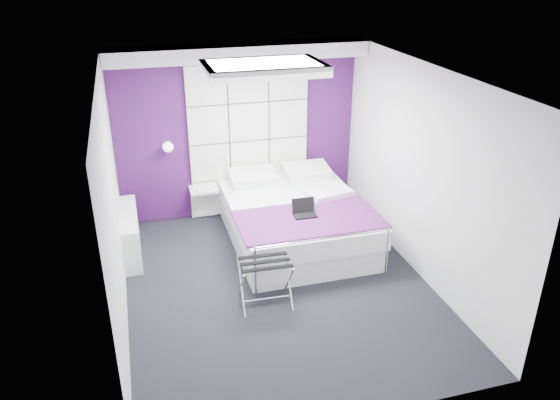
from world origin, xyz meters
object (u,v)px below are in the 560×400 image
object	(u,v)px
bed	(295,220)
luggage_rack	(265,283)
wall_lamp	(168,146)
laptop	(304,211)
radiator	(130,233)
nightstand	(204,189)

from	to	relation	value
bed	luggage_rack	bearing A→B (deg)	-120.12
wall_lamp	bed	world-z (taller)	wall_lamp
laptop	bed	bearing A→B (deg)	87.57
luggage_rack	laptop	world-z (taller)	laptop
wall_lamp	radiator	xyz separation A→B (m)	(-0.64, -0.76, -0.92)
laptop	luggage_rack	bearing A→B (deg)	-128.63
bed	nightstand	xyz separation A→B (m)	(-1.13, 0.99, 0.18)
bed	laptop	bearing A→B (deg)	-93.73
wall_lamp	luggage_rack	bearing A→B (deg)	-71.09
luggage_rack	nightstand	bearing A→B (deg)	101.37
bed	wall_lamp	bearing A→B (deg)	147.00
nightstand	bed	bearing A→B (deg)	-41.42
radiator	laptop	distance (m)	2.35
wall_lamp	radiator	world-z (taller)	wall_lamp
wall_lamp	radiator	bearing A→B (deg)	-130.10
wall_lamp	bed	xyz separation A→B (m)	(1.59, -1.03, -0.89)
bed	nightstand	world-z (taller)	bed
laptop	nightstand	bearing A→B (deg)	128.61
nightstand	laptop	bearing A→B (deg)	-52.69
luggage_rack	radiator	bearing A→B (deg)	134.90
radiator	wall_lamp	bearing A→B (deg)	49.90
wall_lamp	laptop	bearing A→B (deg)	-43.44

